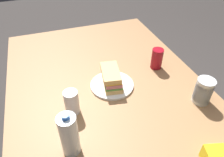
{
  "coord_description": "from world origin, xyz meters",
  "views": [
    {
      "loc": [
        -0.74,
        0.26,
        1.5
      ],
      "look_at": [
        0.08,
        -0.02,
        0.79
      ],
      "focal_mm": 34.32,
      "sensor_mm": 36.0,
      "label": 1
    }
  ],
  "objects_px": {
    "paper_plate": "(112,85)",
    "water_bottle_spare": "(69,135)",
    "dining_table": "(112,107)",
    "soda_can_red": "(157,59)",
    "plastic_cup_stack": "(203,91)",
    "sandwich": "(112,78)",
    "soda_can_silver": "(72,102)"
  },
  "relations": [
    {
      "from": "soda_can_red",
      "to": "water_bottle_spare",
      "type": "height_order",
      "value": "water_bottle_spare"
    },
    {
      "from": "dining_table",
      "to": "paper_plate",
      "type": "xyz_separation_m",
      "value": [
        0.08,
        -0.02,
        0.09
      ]
    },
    {
      "from": "paper_plate",
      "to": "plastic_cup_stack",
      "type": "bearing_deg",
      "value": -123.74
    },
    {
      "from": "plastic_cup_stack",
      "to": "soda_can_silver",
      "type": "height_order",
      "value": "plastic_cup_stack"
    },
    {
      "from": "dining_table",
      "to": "soda_can_red",
      "type": "bearing_deg",
      "value": -65.22
    },
    {
      "from": "sandwich",
      "to": "soda_can_silver",
      "type": "xyz_separation_m",
      "value": [
        -0.12,
        0.23,
        0.01
      ]
    },
    {
      "from": "soda_can_red",
      "to": "sandwich",
      "type": "bearing_deg",
      "value": 103.0
    },
    {
      "from": "paper_plate",
      "to": "sandwich",
      "type": "distance_m",
      "value": 0.05
    },
    {
      "from": "water_bottle_spare",
      "to": "soda_can_silver",
      "type": "height_order",
      "value": "water_bottle_spare"
    },
    {
      "from": "soda_can_silver",
      "to": "plastic_cup_stack",
      "type": "bearing_deg",
      "value": -102.64
    },
    {
      "from": "paper_plate",
      "to": "soda_can_red",
      "type": "relative_size",
      "value": 1.89
    },
    {
      "from": "water_bottle_spare",
      "to": "soda_can_red",
      "type": "bearing_deg",
      "value": -56.2
    },
    {
      "from": "sandwich",
      "to": "soda_can_silver",
      "type": "distance_m",
      "value": 0.26
    },
    {
      "from": "water_bottle_spare",
      "to": "sandwich",
      "type": "bearing_deg",
      "value": -40.95
    },
    {
      "from": "paper_plate",
      "to": "soda_can_red",
      "type": "bearing_deg",
      "value": -76.23
    },
    {
      "from": "dining_table",
      "to": "sandwich",
      "type": "bearing_deg",
      "value": -15.81
    },
    {
      "from": "dining_table",
      "to": "soda_can_red",
      "type": "distance_m",
      "value": 0.39
    },
    {
      "from": "paper_plate",
      "to": "soda_can_silver",
      "type": "relative_size",
      "value": 1.89
    },
    {
      "from": "paper_plate",
      "to": "soda_can_red",
      "type": "xyz_separation_m",
      "value": [
        0.07,
        -0.3,
        0.06
      ]
    },
    {
      "from": "plastic_cup_stack",
      "to": "water_bottle_spare",
      "type": "relative_size",
      "value": 0.63
    },
    {
      "from": "soda_can_red",
      "to": "soda_can_silver",
      "type": "xyz_separation_m",
      "value": [
        -0.19,
        0.54,
        0.0
      ]
    },
    {
      "from": "plastic_cup_stack",
      "to": "soda_can_silver",
      "type": "xyz_separation_m",
      "value": [
        0.14,
        0.61,
        -0.0
      ]
    },
    {
      "from": "soda_can_red",
      "to": "water_bottle_spare",
      "type": "xyz_separation_m",
      "value": [
        -0.39,
        0.58,
        0.04
      ]
    },
    {
      "from": "dining_table",
      "to": "sandwich",
      "type": "distance_m",
      "value": 0.16
    },
    {
      "from": "soda_can_red",
      "to": "plastic_cup_stack",
      "type": "height_order",
      "value": "plastic_cup_stack"
    },
    {
      "from": "water_bottle_spare",
      "to": "soda_can_silver",
      "type": "relative_size",
      "value": 1.7
    },
    {
      "from": "plastic_cup_stack",
      "to": "sandwich",
      "type": "bearing_deg",
      "value": 55.92
    },
    {
      "from": "soda_can_red",
      "to": "water_bottle_spare",
      "type": "bearing_deg",
      "value": 123.8
    },
    {
      "from": "paper_plate",
      "to": "water_bottle_spare",
      "type": "relative_size",
      "value": 1.12
    },
    {
      "from": "dining_table",
      "to": "water_bottle_spare",
      "type": "distance_m",
      "value": 0.39
    },
    {
      "from": "sandwich",
      "to": "paper_plate",
      "type": "bearing_deg",
      "value": -163.24
    },
    {
      "from": "dining_table",
      "to": "water_bottle_spare",
      "type": "relative_size",
      "value": 8.05
    }
  ]
}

